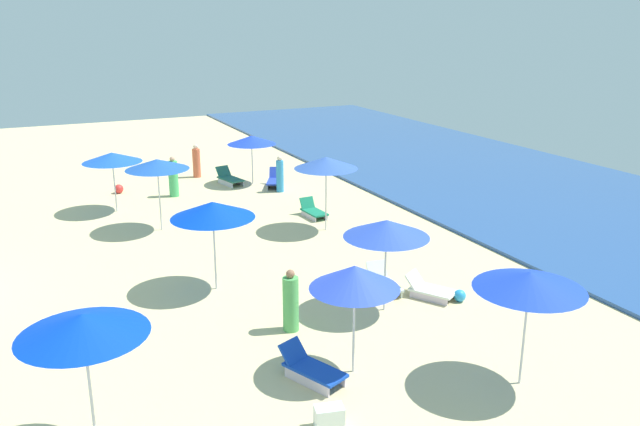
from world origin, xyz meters
TOP-DOWN VIEW (x-y plane):
  - ocean at (0.00, 23.60)m, footprint 60.00×12.80m
  - umbrella_0 at (8.12, 9.58)m, footprint 1.88×1.88m
  - lounge_chair_0_0 at (8.04, 8.63)m, footprint 1.59×1.12m
  - umbrella_1 at (-8.23, 13.17)m, footprint 2.17×2.17m
  - lounge_chair_1_0 at (-7.29, 13.86)m, footprint 1.56×1.18m
  - lounge_chair_1_1 at (-8.58, 12.18)m, footprint 1.63×0.97m
  - umbrella_2 at (5.78, 11.74)m, footprint 2.17×2.17m
  - lounge_chair_2_0 at (4.70, 12.36)m, footprint 1.42×0.74m
  - lounge_chair_2_1 at (5.61, 13.25)m, footprint 1.46×1.24m
  - umbrella_3 at (10.00, 12.47)m, footprint 2.22×2.22m
  - umbrella_4 at (8.59, 4.30)m, footprint 2.15×2.15m
  - umbrella_5 at (2.60, 8.22)m, footprint 2.29×2.29m
  - umbrella_6 at (-0.78, 13.25)m, footprint 2.22×2.22m
  - lounge_chair_6_0 at (-2.40, 13.50)m, footprint 1.34×0.68m
  - umbrella_7 at (-6.36, 6.89)m, footprint 2.24×2.24m
  - umbrella_8 at (-3.28, 7.97)m, footprint 2.20×2.20m
  - beachgoer_0 at (-6.38, 13.76)m, footprint 0.42×0.42m
  - beachgoer_1 at (5.78, 9.13)m, footprint 0.50×0.50m
  - beachgoer_2 at (-10.57, 11.22)m, footprint 0.42×0.42m
  - beachgoer_3 at (-7.61, 9.44)m, footprint 0.56×0.56m
  - beach_ball_0 at (6.20, 13.82)m, footprint 0.33×0.33m
  - cooler_box_1 at (9.65, 8.26)m, footprint 0.44×0.59m
  - beach_ball_2 at (-9.11, 7.40)m, footprint 0.39×0.39m

SIDE VIEW (x-z plane):
  - ocean at x=0.00m, z-range 0.00..0.12m
  - beach_ball_0 at x=6.20m, z-range 0.00..0.33m
  - beach_ball_2 at x=-9.11m, z-range 0.00..0.39m
  - cooler_box_1 at x=9.65m, z-range 0.00..0.42m
  - lounge_chair_2_1 at x=5.61m, z-range -0.08..0.53m
  - lounge_chair_6_0 at x=-2.40m, z-range -0.10..0.56m
  - lounge_chair_2_0 at x=4.70m, z-range -0.10..0.58m
  - lounge_chair_0_0 at x=8.04m, z-range -0.08..0.61m
  - lounge_chair_1_1 at x=-8.58m, z-range -0.09..0.64m
  - lounge_chair_1_0 at x=-7.29m, z-range -0.11..0.66m
  - beachgoer_1 at x=5.78m, z-range -0.07..1.49m
  - beachgoer_2 at x=-10.57m, z-range -0.06..1.51m
  - beachgoer_0 at x=-6.38m, z-range -0.05..1.53m
  - beachgoer_3 at x=-7.61m, z-range -0.07..1.64m
  - umbrella_1 at x=-8.23m, z-range 0.91..3.11m
  - umbrella_7 at x=-6.36m, z-range 0.98..3.31m
  - umbrella_0 at x=8.12m, z-range 0.96..3.38m
  - umbrella_2 at x=5.78m, z-range 0.99..3.43m
  - umbrella_3 at x=10.00m, z-range 1.05..3.51m
  - umbrella_5 at x=2.60m, z-range 1.03..3.55m
  - umbrella_8 at x=-3.28m, z-range 1.10..3.67m
  - umbrella_6 at x=-0.78m, z-range 1.12..3.76m
  - umbrella_4 at x=8.59m, z-range 1.13..3.76m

